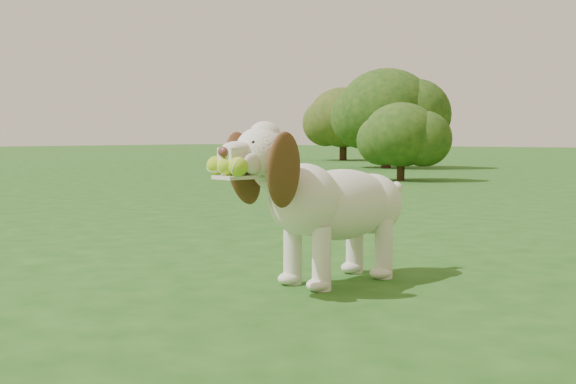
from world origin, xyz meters
The scene contains 5 objects.
ground centered at (0.00, 0.00, 0.00)m, with size 80.00×80.00×0.00m, color #1B4C15.
dog centered at (-0.41, 0.01, 0.37)m, with size 0.48×1.06×0.69m.
shrub_a centered at (-3.65, 6.61, 0.66)m, with size 1.08×1.08×1.11m.
shrub_e centered at (-5.89, 10.10, 1.16)m, with size 1.91×1.91×1.98m.
shrub_g centered at (-9.08, 13.42, 1.12)m, with size 1.84×1.84×1.91m.
Camera 1 is at (1.33, -2.52, 0.63)m, focal length 45.00 mm.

